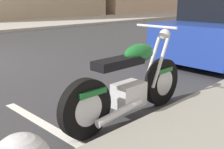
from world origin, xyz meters
The scene contains 3 objects.
sidewalk_far_curb centered at (12.00, 7.48, 0.07)m, with size 120.00×5.00×0.14m, color #ADA89E.
parking_stall_stripe centered at (0.00, -4.38, 0.00)m, with size 0.12×2.20×0.01m, color silver.
parked_motorcycle centered at (0.88, -4.78, 0.43)m, with size 2.03×0.62×1.13m.
Camera 1 is at (-1.55, -6.90, 1.46)m, focal length 44.16 mm.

